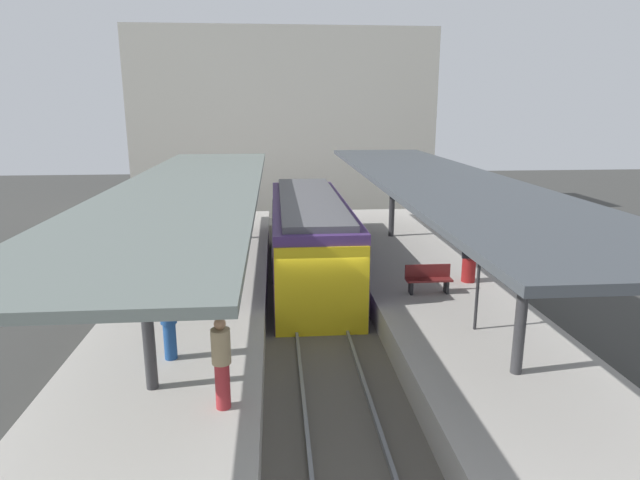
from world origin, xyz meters
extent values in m
plane|color=#383835|center=(0.00, 0.00, 0.00)|extent=(80.00, 80.00, 0.00)
cube|color=#ADA8A0|center=(-3.80, 0.00, 0.50)|extent=(4.40, 28.00, 1.00)
cube|color=#ADA8A0|center=(3.80, 0.00, 0.50)|extent=(4.40, 28.00, 1.00)
cube|color=#59544C|center=(0.00, 0.00, 0.10)|extent=(3.20, 28.00, 0.20)
cube|color=slate|center=(-0.72, 0.00, 0.27)|extent=(0.08, 28.00, 0.14)
cube|color=slate|center=(0.72, 0.00, 0.27)|extent=(0.08, 28.00, 0.14)
cube|color=#472D6B|center=(0.00, 4.61, 1.65)|extent=(2.70, 10.85, 2.90)
cube|color=yellow|center=(0.00, -0.85, 1.50)|extent=(2.65, 0.08, 2.60)
cube|color=black|center=(-1.37, 4.61, 2.00)|extent=(0.04, 9.98, 0.76)
cube|color=black|center=(1.37, 4.61, 2.00)|extent=(0.04, 9.98, 0.76)
cube|color=#515156|center=(0.00, 4.61, 3.20)|extent=(2.16, 10.31, 0.20)
cylinder|color=#333335|center=(-3.80, -4.90, 2.56)|extent=(0.24, 0.24, 3.12)
cylinder|color=#333335|center=(-3.80, 7.70, 2.56)|extent=(0.24, 0.24, 3.12)
cube|color=slate|center=(-3.80, 1.40, 4.20)|extent=(4.18, 21.00, 0.16)
cylinder|color=#333335|center=(3.80, -4.90, 2.63)|extent=(0.24, 0.24, 3.27)
cylinder|color=#333335|center=(3.80, 7.70, 2.63)|extent=(0.24, 0.24, 3.27)
cube|color=#3D4247|center=(3.80, 1.40, 4.35)|extent=(4.18, 21.00, 0.16)
cube|color=black|center=(2.79, 0.20, 1.20)|extent=(0.08, 0.32, 0.40)
cube|color=black|center=(3.89, 0.20, 1.20)|extent=(0.08, 0.32, 0.40)
cube|color=maroon|center=(3.34, 0.20, 1.43)|extent=(1.40, 0.40, 0.06)
cube|color=maroon|center=(3.34, 0.38, 1.66)|extent=(1.40, 0.06, 0.40)
cylinder|color=#262628|center=(3.76, -2.57, 2.10)|extent=(0.08, 0.08, 2.20)
cube|color=black|center=(3.76, -2.57, 3.05)|extent=(0.90, 0.06, 0.32)
cylinder|color=maroon|center=(4.95, 1.22, 1.40)|extent=(0.44, 0.44, 0.80)
cylinder|color=maroon|center=(-2.30, -5.76, 1.46)|extent=(0.28, 0.28, 0.92)
cylinder|color=#998460|center=(-2.30, -5.76, 2.25)|extent=(0.36, 0.36, 0.67)
sphere|color=#936B4C|center=(-2.30, -5.76, 2.69)|extent=(0.22, 0.22, 0.22)
cylinder|color=navy|center=(-3.66, -3.60, 1.43)|extent=(0.28, 0.28, 0.86)
cylinder|color=navy|center=(-3.66, -3.60, 2.18)|extent=(0.36, 0.36, 0.65)
sphere|color=beige|center=(-3.66, -3.60, 2.61)|extent=(0.22, 0.22, 0.22)
cube|color=beige|center=(-0.62, 20.00, 5.50)|extent=(18.00, 6.00, 11.00)
camera|label=1|loc=(-1.25, -14.99, 6.52)|focal=30.22mm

